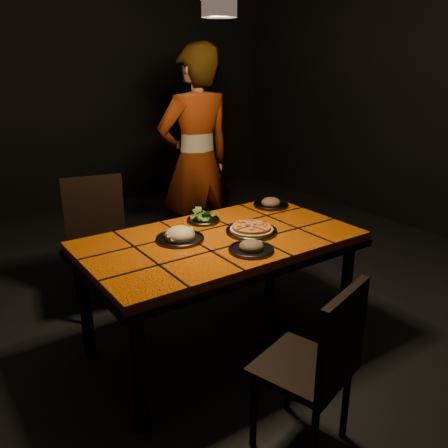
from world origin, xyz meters
TOP-DOWN VIEW (x-y plane):
  - room_shell at (0.00, 0.00)m, footprint 6.04×7.04m
  - dining_table at (0.00, 0.00)m, footprint 1.62×0.92m
  - chair_near at (-0.11, -0.94)m, footprint 0.48×0.48m
  - chair_far_left at (-0.40, 0.98)m, footprint 0.51×0.51m
  - chair_far_right at (0.51, 1.01)m, footprint 0.47×0.47m
  - diner at (0.53, 1.12)m, footprint 0.68×0.45m
  - pendant_lamp at (0.00, 0.00)m, footprint 0.18×0.18m
  - plate_pizza at (0.20, -0.05)m, footprint 0.31×0.31m
  - plate_pasta at (-0.22, 0.09)m, footprint 0.28×0.28m
  - plate_salad at (0.07, 0.29)m, footprint 0.21×0.21m
  - plate_mushroom_a at (0.02, -0.27)m, footprint 0.25×0.25m
  - plate_mushroom_b at (0.64, 0.30)m, footprint 0.25×0.25m

SIDE VIEW (x-z plane):
  - chair_far_right at x=0.51m, z-range 0.06..0.89m
  - chair_near at x=-0.11m, z-range 0.06..0.92m
  - chair_far_left at x=-0.40m, z-range 0.07..1.02m
  - dining_table at x=0.00m, z-range 0.30..1.05m
  - plate_pizza at x=0.20m, z-range 0.75..0.79m
  - plate_mushroom_b at x=0.64m, z-range 0.73..0.81m
  - plate_mushroom_a at x=0.02m, z-range 0.73..0.81m
  - plate_pasta at x=-0.22m, z-range 0.73..0.82m
  - plate_salad at x=0.07m, z-range 0.74..0.81m
  - diner at x=0.53m, z-range 0.00..1.86m
  - room_shell at x=0.00m, z-range -0.04..3.04m
  - pendant_lamp at x=0.00m, z-range 1.49..2.55m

